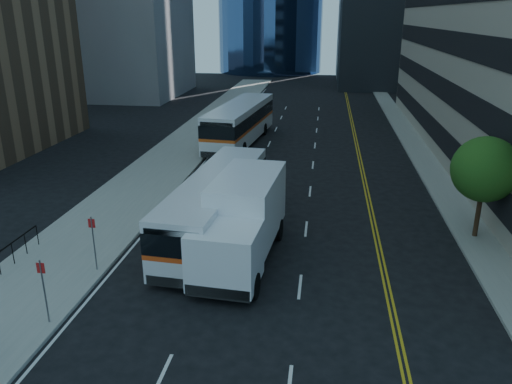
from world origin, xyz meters
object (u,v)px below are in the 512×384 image
at_px(street_tree, 485,170).
at_px(bus_front, 217,204).
at_px(box_truck, 242,220).
at_px(bus_rear, 240,122).

distance_m(street_tree, bus_front, 13.22).
bearing_deg(street_tree, box_truck, -160.60).
bearing_deg(street_tree, bus_rear, 129.79).
bearing_deg(bus_rear, street_tree, -44.01).
height_order(street_tree, box_truck, street_tree).
xyz_separation_m(street_tree, box_truck, (-11.26, -3.97, -1.66)).
distance_m(bus_front, box_truck, 3.14).
relative_size(bus_rear, box_truck, 1.67).
bearing_deg(bus_front, bus_rear, 100.57).
height_order(bus_front, box_truck, box_truck).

